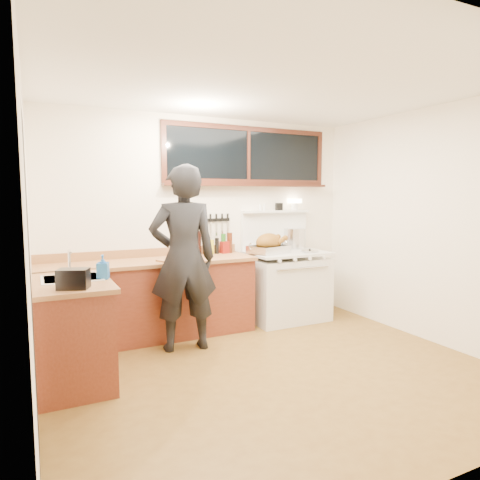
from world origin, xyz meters
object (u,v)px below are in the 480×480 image
man (183,258)px  vintage_stove (286,284)px  cutting_board (177,256)px  roast_turkey (269,245)px

man → vintage_stove: bearing=16.5°
man → cutting_board: (0.04, 0.33, -0.02)m
vintage_stove → man: man is taller
vintage_stove → roast_turkey: 0.61m
man → cutting_board: bearing=83.5°
man → cutting_board: 0.34m
cutting_board → roast_turkey: (1.24, 0.09, 0.05)m
vintage_stove → roast_turkey: vintage_stove is taller
cutting_board → vintage_stove: bearing=4.8°
man → roast_turkey: 1.35m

